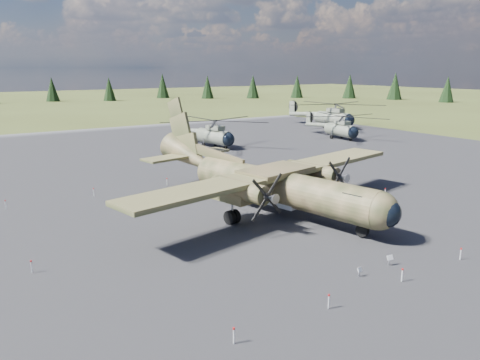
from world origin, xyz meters
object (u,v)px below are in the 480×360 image
helicopter_near (213,128)px  helicopter_far (333,110)px  helicopter_mid (341,123)px  transport_plane (266,179)px

helicopter_near → helicopter_far: size_ratio=0.87×
helicopter_near → helicopter_mid: helicopter_near is taller
helicopter_near → helicopter_mid: size_ratio=1.09×
transport_plane → helicopter_far: bearing=29.2°
helicopter_far → helicopter_mid: bearing=-136.9°
helicopter_far → transport_plane: bearing=-147.0°
transport_plane → helicopter_far: (47.28, 40.43, 0.78)m
helicopter_near → transport_plane: bearing=-122.5°
helicopter_near → helicopter_far: bearing=2.8°
helicopter_near → helicopter_far: (34.10, 8.01, 0.52)m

